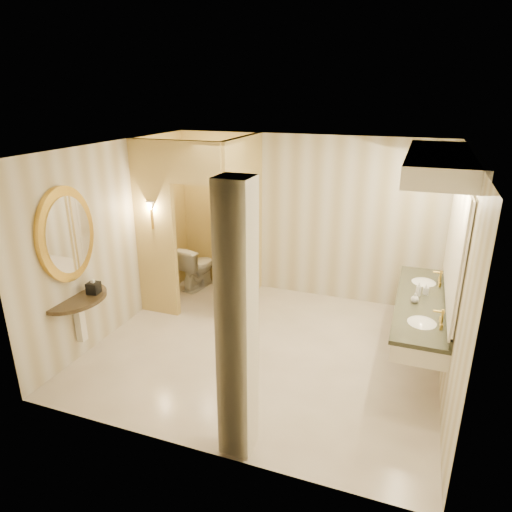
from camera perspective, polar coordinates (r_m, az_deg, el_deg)
The scene contains 16 objects.
floor at distance 6.40m, azimuth 1.08°, elevation -11.50°, with size 4.50×4.50×0.00m, color silver.
ceiling at distance 5.49m, azimuth 1.26°, elevation 13.28°, with size 4.50×4.50×0.00m, color silver.
wall_back at distance 7.64m, azimuth 6.06°, elevation 4.78°, with size 4.50×0.02×2.70m, color beige.
wall_front at distance 4.13m, azimuth -8.01°, elevation -9.07°, with size 4.50×0.02×2.70m, color beige.
wall_left at distance 6.83m, azimuth -17.00°, elevation 2.16°, with size 0.02×4.00×2.70m, color beige.
wall_right at distance 5.55m, azimuth 23.72°, elevation -2.81°, with size 0.02×4.00×2.70m, color beige.
toilet_closet at distance 7.05m, azimuth -5.02°, elevation 3.82°, with size 1.50×1.55×2.70m.
wall_sconce at distance 6.89m, azimuth -13.02°, elevation 5.97°, with size 0.14×0.14×0.42m.
vanity at distance 5.82m, azimuth 21.30°, elevation 1.48°, with size 0.75×2.47×2.09m.
console_shelf at distance 6.09m, azimuth -22.25°, elevation -0.77°, with size 0.92×0.92×1.91m.
pillar at distance 4.15m, azimuth -2.39°, elevation -8.70°, with size 0.31×0.31×2.70m, color white.
tissue_box at distance 6.25m, azimuth -19.64°, elevation -3.77°, with size 0.15×0.15×0.15m, color black.
toilet at distance 8.18m, azimuth -7.42°, elevation -1.33°, with size 0.43×0.76×0.78m, color white.
soap_bottle_a at distance 6.24m, azimuth 20.47°, elevation -3.89°, with size 0.07×0.07×0.14m, color beige.
soap_bottle_b at distance 5.97m, azimuth 19.25°, elevation -4.96°, with size 0.10×0.10×0.13m, color silver.
soap_bottle_c at distance 6.16m, azimuth 19.67°, elevation -3.92°, with size 0.07×0.07×0.18m, color #C6B28C.
Camera 1 is at (1.76, -5.16, 3.35)m, focal length 32.00 mm.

